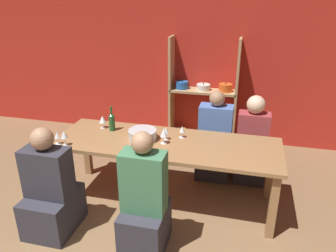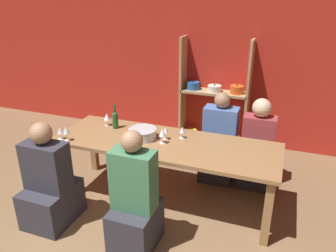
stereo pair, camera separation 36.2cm
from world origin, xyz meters
name	(u,v)px [view 1 (the left image)]	position (x,y,z in m)	size (l,w,h in m)	color
wall_back_red	(185,56)	(0.00, 3.83, 1.35)	(8.80, 0.06, 2.70)	red
shelf_unit	(203,106)	(0.35, 3.63, 0.62)	(1.05, 0.30, 1.67)	tan
dining_table	(166,149)	(0.19, 1.90, 0.67)	(2.49, 0.85, 0.76)	olive
mixing_bowl	(142,134)	(-0.08, 1.90, 0.82)	(0.32, 0.32, 0.12)	#B7BABC
wine_bottle_green	(112,121)	(-0.51, 2.06, 0.87)	(0.07, 0.07, 0.30)	#1E4C23
wine_glass_empty_a	(103,119)	(-0.65, 2.10, 0.87)	(0.08, 0.08, 0.15)	white
wine_glass_red_a	(57,136)	(-0.93, 1.57, 0.85)	(0.07, 0.07, 0.14)	white
wine_glass_white_a	(182,130)	(0.34, 2.06, 0.85)	(0.07, 0.07, 0.14)	white
wine_glass_red_b	(64,135)	(-0.84, 1.56, 0.88)	(0.07, 0.07, 0.17)	white
wine_glass_white_b	(166,131)	(0.17, 1.97, 0.86)	(0.06, 0.06, 0.15)	white
wine_glass_red_c	(164,133)	(0.18, 1.86, 0.88)	(0.08, 0.08, 0.18)	white
person_near_a	(145,208)	(0.19, 1.11, 0.44)	(0.40, 0.50, 1.21)	#2D2D38
person_far_a	(251,149)	(1.12, 2.67, 0.42)	(0.39, 0.49, 1.13)	#2D2D38
person_near_b	(51,194)	(-0.81, 1.15, 0.40)	(0.45, 0.56, 1.13)	#2D2D38
person_far_b	(214,145)	(0.65, 2.66, 0.42)	(0.42, 0.53, 1.16)	#2D2D38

